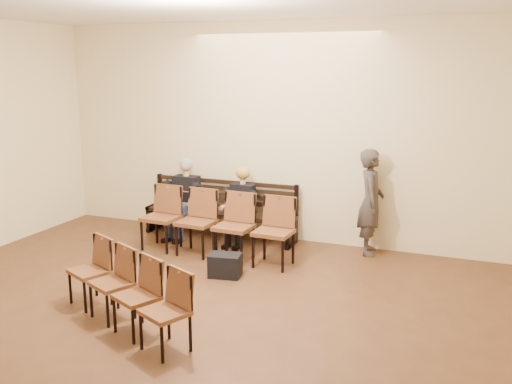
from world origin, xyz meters
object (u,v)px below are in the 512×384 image
(water_bottle, at_px, (242,212))
(chair_row_front, at_px, (215,225))
(seated_man, at_px, (184,199))
(passerby, at_px, (371,194))
(bag, at_px, (225,265))
(chair_row_back, at_px, (124,290))
(seated_woman, at_px, (241,210))
(laptop, at_px, (178,206))
(bench, at_px, (220,224))

(water_bottle, height_order, chair_row_front, chair_row_front)
(seated_man, relative_size, passerby, 0.68)
(bag, distance_m, chair_row_front, 0.90)
(chair_row_front, bearing_deg, water_bottle, 74.05)
(chair_row_front, relative_size, chair_row_back, 1.21)
(seated_woman, distance_m, laptop, 1.04)
(bag, relative_size, chair_row_front, 0.18)
(seated_woman, relative_size, chair_row_front, 0.45)
(bench, height_order, chair_row_back, chair_row_back)
(laptop, height_order, water_bottle, water_bottle)
(laptop, xyz_separation_m, chair_row_back, (1.03, -3.02, -0.15))
(passerby, xyz_separation_m, chair_row_back, (-2.02, -3.48, -0.51))
(chair_row_front, distance_m, chair_row_back, 2.45)
(seated_man, xyz_separation_m, bag, (1.44, -1.49, -0.47))
(seated_man, bearing_deg, chair_row_back, -72.20)
(seated_woman, xyz_separation_m, passerby, (2.04, 0.22, 0.38))
(laptop, distance_m, water_bottle, 1.14)
(laptop, distance_m, bag, 1.95)
(bench, xyz_separation_m, chair_row_front, (0.36, -0.93, 0.27))
(laptop, height_order, chair_row_back, chair_row_back)
(seated_man, relative_size, laptop, 4.21)
(water_bottle, bearing_deg, bench, 148.33)
(seated_woman, xyz_separation_m, water_bottle, (0.13, -0.22, 0.02))
(bench, bearing_deg, chair_row_front, -69.02)
(passerby, xyz_separation_m, chair_row_front, (-2.11, -1.03, -0.43))
(bench, height_order, passerby, passerby)
(bench, distance_m, passerby, 2.56)
(seated_man, height_order, laptop, seated_man)
(laptop, bearing_deg, water_bottle, 9.52)
(water_bottle, distance_m, chair_row_front, 0.63)
(water_bottle, bearing_deg, laptop, -179.40)
(bench, distance_m, chair_row_back, 3.41)
(seated_woman, bearing_deg, chair_row_back, -89.71)
(seated_woman, distance_m, bag, 1.60)
(seated_man, xyz_separation_m, passerby, (3.07, 0.22, 0.30))
(seated_woman, bearing_deg, seated_man, 180.00)
(laptop, height_order, passerby, passerby)
(chair_row_back, bearing_deg, water_bottle, 112.73)
(bag, bearing_deg, water_bottle, 102.71)
(seated_woman, xyz_separation_m, bag, (0.42, -1.49, -0.39))
(seated_man, relative_size, seated_woman, 1.15)
(passerby, bearing_deg, bench, 81.25)
(water_bottle, xyz_separation_m, passerby, (1.91, 0.44, 0.36))
(seated_man, bearing_deg, laptop, -86.19)
(passerby, relative_size, chair_row_back, 0.92)
(chair_row_front, bearing_deg, passerby, 28.59)
(laptop, bearing_deg, passerby, 17.38)
(bench, relative_size, laptop, 8.71)
(chair_row_front, bearing_deg, chair_row_back, -85.55)
(chair_row_front, bearing_deg, laptop, 150.95)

